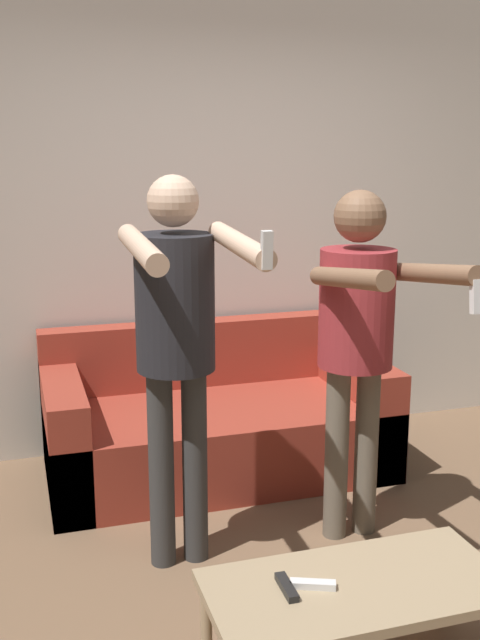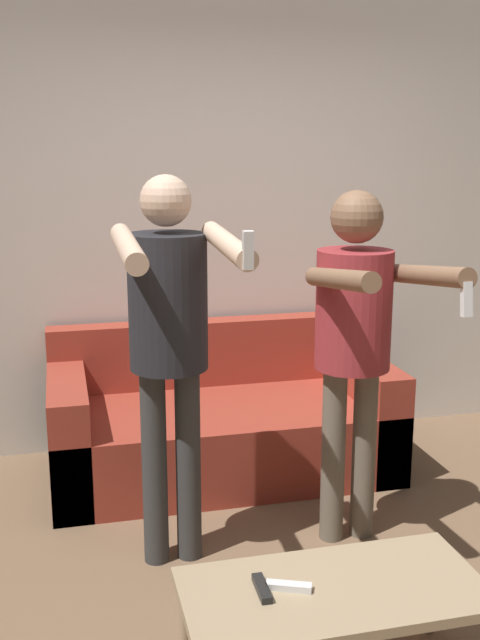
# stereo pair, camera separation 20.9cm
# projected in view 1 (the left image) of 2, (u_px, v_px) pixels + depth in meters

# --- Properties ---
(ground_plane) EXTENTS (14.00, 14.00, 0.00)m
(ground_plane) POSITION_uv_depth(u_px,v_px,m) (340.00, 615.00, 2.95)
(ground_plane) COLOR brown
(wall_back) EXTENTS (6.40, 0.06, 2.70)m
(wall_back) POSITION_uv_depth(u_px,v_px,m) (208.00, 224.00, 4.49)
(wall_back) COLOR silver
(wall_back) RESTS_ON ground_plane
(couch) EXTENTS (1.88, 0.94, 0.79)m
(couch) POSITION_uv_depth(u_px,v_px,m) (216.00, 424.00, 4.24)
(couch) COLOR #9E3828
(couch) RESTS_ON ground_plane
(person_standing_left) EXTENTS (0.45, 0.80, 1.69)m
(person_standing_left) POSITION_uv_depth(u_px,v_px,m) (177.00, 327.00, 3.08)
(person_standing_left) COLOR #383838
(person_standing_left) RESTS_ON ground_plane
(person_standing_right) EXTENTS (0.46, 0.80, 1.62)m
(person_standing_right) POSITION_uv_depth(u_px,v_px,m) (359.00, 325.00, 3.33)
(person_standing_right) COLOR #6B6051
(person_standing_right) RESTS_ON ground_plane
(coffee_table) EXTENTS (1.01, 0.49, 0.39)m
(coffee_table) POSITION_uv_depth(u_px,v_px,m) (357.00, 594.00, 2.49)
(coffee_table) COLOR tan
(coffee_table) RESTS_ON ground_plane
(remote_near) EXTENTS (0.15, 0.09, 0.02)m
(remote_near) POSITION_uv_depth(u_px,v_px,m) (313.00, 584.00, 2.45)
(remote_near) COLOR white
(remote_near) RESTS_ON coffee_table
(remote_far) EXTENTS (0.04, 0.15, 0.02)m
(remote_far) POSITION_uv_depth(u_px,v_px,m) (287.00, 587.00, 2.44)
(remote_far) COLOR black
(remote_far) RESTS_ON coffee_table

